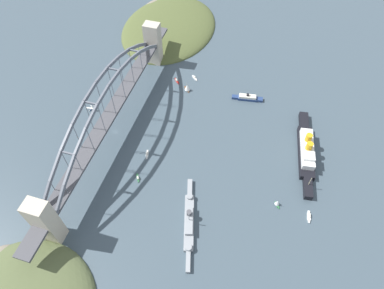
# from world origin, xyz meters

# --- Properties ---
(ground_plane) EXTENTS (1400.00, 1400.00, 0.00)m
(ground_plane) POSITION_xyz_m (0.00, 0.00, 0.00)
(ground_plane) COLOR #3D4C56
(harbor_arch_bridge) EXTENTS (286.14, 16.80, 63.82)m
(harbor_arch_bridge) POSITION_xyz_m (-0.00, 0.00, 27.44)
(harbor_arch_bridge) COLOR #BCB29E
(harbor_arch_bridge) RESTS_ON ground
(headland_west_shore) EXTENTS (156.12, 118.29, 20.64)m
(headland_west_shore) POSITION_xyz_m (-185.37, -8.40, 0.00)
(headland_west_shore) COLOR #4C562D
(headland_west_shore) RESTS_ON ground
(ocean_liner) EXTENTS (99.16, 21.34, 18.89)m
(ocean_liner) POSITION_xyz_m (-26.05, 183.14, 5.45)
(ocean_liner) COLOR black
(ocean_liner) RESTS_ON ground
(naval_cruiser) EXTENTS (78.35, 25.41, 16.55)m
(naval_cruiser) POSITION_xyz_m (72.02, 98.71, 2.75)
(naval_cruiser) COLOR gray
(naval_cruiser) RESTS_ON ground
(harbor_ferry_steamer) EXTENTS (10.02, 33.27, 7.80)m
(harbor_ferry_steamer) POSITION_xyz_m (-81.96, 117.20, 2.36)
(harbor_ferry_steamer) COLOR navy
(harbor_ferry_steamer) RESTS_ON ground
(seaplane_taxiing_near_bridge) EXTENTS (7.04, 11.04, 4.77)m
(seaplane_taxiing_near_bridge) POSITION_xyz_m (-19.84, -35.77, 1.93)
(seaplane_taxiing_near_bridge) COLOR #B7B7B2
(seaplane_taxiing_near_bridge) RESTS_ON ground
(small_boat_0) EXTENTS (9.24, 8.18, 2.03)m
(small_boat_0) POSITION_xyz_m (-87.76, 35.52, 0.71)
(small_boat_0) COLOR #B2231E
(small_boat_0) RESTS_ON ground
(small_boat_1) EXTENTS (10.34, 4.23, 1.72)m
(small_boat_1) POSITION_xyz_m (17.70, 40.83, 0.61)
(small_boat_1) COLOR silver
(small_boat_1) RESTS_ON ground
(small_boat_2) EXTENTS (11.15, 3.39, 2.12)m
(small_boat_2) POSITION_xyz_m (38.91, 192.13, 0.77)
(small_boat_2) COLOR silver
(small_boat_2) RESTS_ON ground
(small_boat_3) EXTENTS (6.65, 5.80, 6.90)m
(small_boat_3) POSITION_xyz_m (35.22, 165.10, 3.18)
(small_boat_3) COLOR #2D6B3D
(small_boat_3) RESTS_ON ground
(small_boat_4) EXTENTS (9.57, 9.08, 9.38)m
(small_boat_4) POSITION_xyz_m (-76.73, 51.26, 4.35)
(small_boat_4) COLOR brown
(small_boat_4) RESTS_ON ground
(small_boat_5) EXTENTS (8.04, 8.21, 2.00)m
(small_boat_5) POSITION_xyz_m (-98.02, 53.32, 0.72)
(small_boat_5) COLOR silver
(small_boat_5) RESTS_ON ground
(small_boat_6) EXTENTS (8.57, 5.91, 2.34)m
(small_boat_6) POSITION_xyz_m (44.66, 42.46, 0.82)
(small_boat_6) COLOR #2D6B3D
(small_boat_6) RESTS_ON ground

